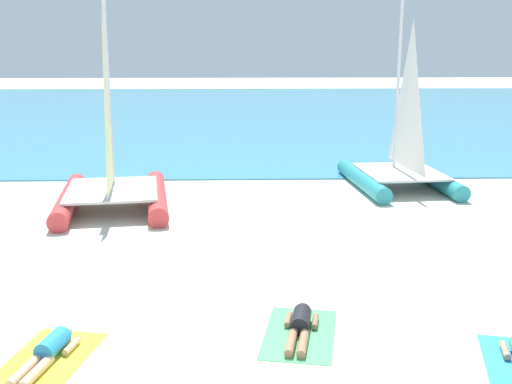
% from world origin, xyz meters
% --- Properties ---
extents(ground_plane, '(120.00, 120.00, 0.00)m').
position_xyz_m(ground_plane, '(0.00, 10.00, 0.00)').
color(ground_plane, silver).
extents(ocean_water, '(120.00, 40.00, 0.05)m').
position_xyz_m(ocean_water, '(0.00, 32.09, 0.03)').
color(ocean_water, teal).
rests_on(ocean_water, ground).
extents(sailboat_teal, '(3.22, 4.66, 5.76)m').
position_xyz_m(sailboat_teal, '(4.67, 10.84, 0.86)').
color(sailboat_teal, teal).
rests_on(sailboat_teal, ground).
extents(sailboat_red, '(3.56, 4.97, 6.01)m').
position_xyz_m(sailboat_red, '(-3.88, 8.55, 0.90)').
color(sailboat_red, '#CC3838').
rests_on(sailboat_red, ground).
extents(towel_left, '(1.45, 2.08, 0.01)m').
position_xyz_m(towel_left, '(-3.21, -0.01, 0.01)').
color(towel_left, yellow).
rests_on(towel_left, ground).
extents(sunbather_left, '(0.70, 1.56, 0.30)m').
position_xyz_m(sunbather_left, '(-3.20, 0.06, 0.13)').
color(sunbather_left, '#268CCC').
rests_on(sunbather_left, towel_left).
extents(towel_middle, '(1.43, 2.07, 0.01)m').
position_xyz_m(towel_middle, '(0.57, 0.74, 0.01)').
color(towel_middle, '#4CB266').
rests_on(towel_middle, ground).
extents(sunbather_middle, '(0.68, 1.56, 0.30)m').
position_xyz_m(sunbather_middle, '(0.58, 0.81, 0.13)').
color(sunbather_middle, black).
rests_on(sunbather_middle, towel_middle).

